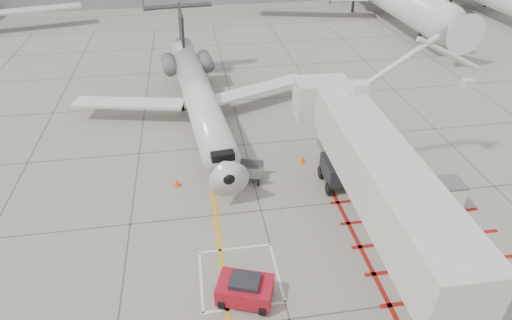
{
  "coord_description": "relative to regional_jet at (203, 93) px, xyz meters",
  "views": [
    {
      "loc": [
        -3.57,
        -16.24,
        17.43
      ],
      "look_at": [
        0.0,
        6.0,
        2.5
      ],
      "focal_mm": 30.0,
      "sensor_mm": 36.0,
      "label": 1
    }
  ],
  "objects": [
    {
      "name": "ground_plane",
      "position": [
        2.84,
        -14.3,
        -3.54
      ],
      "size": [
        260.0,
        260.0,
        0.0
      ],
      "primitive_type": "plane",
      "color": "gray",
      "rests_on": "ground"
    },
    {
      "name": "regional_jet",
      "position": [
        0.0,
        0.0,
        0.0
      ],
      "size": [
        24.06,
        29.06,
        7.08
      ],
      "primitive_type": null,
      "rotation": [
        0.0,
        0.0,
        0.1
      ],
      "color": "silver",
      "rests_on": "ground_plane"
    },
    {
      "name": "jet_bridge",
      "position": [
        8.48,
        -14.76,
        0.48
      ],
      "size": [
        9.9,
        20.29,
        8.05
      ],
      "primitive_type": null,
      "rotation": [
        0.0,
        0.0,
        -0.02
      ],
      "color": "silver",
      "rests_on": "ground_plane"
    },
    {
      "name": "pushback_tug",
      "position": [
        0.94,
        -16.83,
        -2.77
      ],
      "size": [
        3.05,
        2.45,
        1.54
      ],
      "primitive_type": null,
      "rotation": [
        0.0,
        0.0,
        -0.34
      ],
      "color": "#AF1121",
      "rests_on": "ground_plane"
    },
    {
      "name": "baggage_cart",
      "position": [
        2.42,
        -6.91,
        -2.85
      ],
      "size": [
        2.48,
        1.94,
        1.38
      ],
      "primitive_type": null,
      "rotation": [
        0.0,
        0.0,
        -0.29
      ],
      "color": "#58595D",
      "rests_on": "ground_plane"
    },
    {
      "name": "ground_power_unit",
      "position": [
        13.62,
        -11.94,
        -2.49
      ],
      "size": [
        2.67,
        1.58,
        2.1
      ],
      "primitive_type": null,
      "rotation": [
        0.0,
        0.0,
        -0.01
      ],
      "color": "white",
      "rests_on": "ground_plane"
    },
    {
      "name": "cone_nose",
      "position": [
        -2.32,
        -6.85,
        -3.26
      ],
      "size": [
        0.41,
        0.41,
        0.57
      ],
      "primitive_type": "cone",
      "color": "#FF510D",
      "rests_on": "ground_plane"
    },
    {
      "name": "cone_side",
      "position": [
        6.73,
        -5.44,
        -3.27
      ],
      "size": [
        0.39,
        0.39,
        0.55
      ],
      "primitive_type": "cone",
      "color": "orange",
      "rests_on": "ground_plane"
    }
  ]
}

